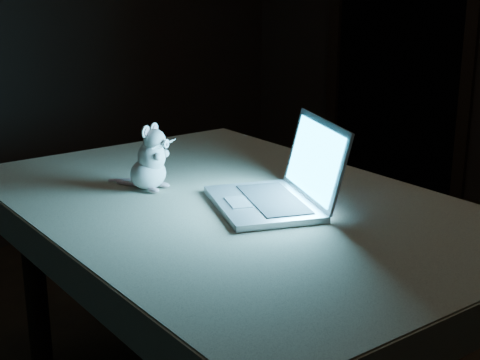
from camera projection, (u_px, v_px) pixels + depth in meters
The scene contains 5 objects.
doorway at pixel (401, 31), 4.64m from camera, with size 1.06×0.36×2.13m, color black, non-canonical shape.
table at pixel (234, 329), 2.12m from camera, with size 1.50×0.97×0.81m, color black, non-canonical shape.
tablecloth at pixel (202, 216), 2.03m from camera, with size 1.61×1.08×0.11m, color #BAB297, non-canonical shape.
laptop at pixel (263, 165), 1.91m from camera, with size 0.36×0.31×0.24m, color #B9B9BD, non-canonical shape.
plush_mouse at pixel (148, 157), 2.08m from camera, with size 0.15×0.15×0.20m, color silver, non-canonical shape.
Camera 1 is at (0.95, -1.90, 1.45)m, focal length 52.00 mm.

